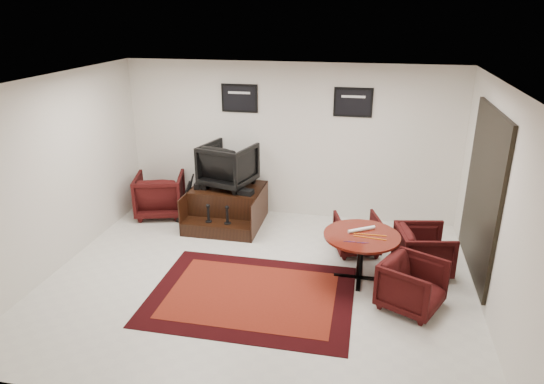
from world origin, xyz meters
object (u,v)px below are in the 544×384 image
at_px(shine_chair, 228,163).
at_px(table_chair_window, 424,248).
at_px(meeting_table, 361,240).
at_px(shine_podium, 227,207).
at_px(armchair_side, 160,193).
at_px(table_chair_back, 357,232).
at_px(table_chair_corner, 412,283).

xyz_separation_m(shine_chair, table_chair_window, (3.31, -1.27, -0.70)).
bearing_deg(meeting_table, shine_podium, 147.87).
relative_size(shine_podium, armchair_side, 1.49).
height_order(armchair_side, meeting_table, armchair_side).
distance_m(meeting_table, table_chair_back, 0.89).
height_order(table_chair_back, table_chair_corner, table_chair_corner).
relative_size(shine_podium, table_chair_corner, 1.77).
bearing_deg(shine_podium, table_chair_window, -18.83).
bearing_deg(table_chair_corner, shine_chair, 80.58).
distance_m(armchair_side, table_chair_corner, 4.93).
bearing_deg(table_chair_back, table_chair_corner, 101.65).
distance_m(armchair_side, meeting_table, 4.07).
distance_m(meeting_table, table_chair_corner, 0.94).
height_order(shine_chair, table_chair_window, shine_chair).
bearing_deg(armchair_side, shine_podium, 160.92).
distance_m(armchair_side, table_chair_back, 3.74).
relative_size(armchair_side, table_chair_window, 1.15).
bearing_deg(shine_podium, shine_chair, 90.00).
bearing_deg(armchair_side, shine_chair, 166.81).
bearing_deg(meeting_table, table_chair_back, 95.36).
height_order(shine_podium, armchair_side, armchair_side).
distance_m(shine_chair, table_chair_corner, 3.89).
xyz_separation_m(armchair_side, table_chair_corner, (4.42, -2.20, -0.07)).
height_order(shine_chair, table_chair_back, shine_chair).
xyz_separation_m(shine_chair, table_chair_back, (2.33, -0.81, -0.75)).
relative_size(shine_podium, shine_chair, 1.51).
height_order(shine_chair, meeting_table, shine_chair).
xyz_separation_m(armchair_side, table_chair_back, (3.66, -0.76, -0.10)).
height_order(table_chair_window, table_chair_corner, table_chair_window).
bearing_deg(shine_chair, table_chair_back, 175.97).
relative_size(table_chair_back, table_chair_corner, 0.92).
xyz_separation_m(table_chair_back, table_chair_window, (0.98, -0.46, 0.04)).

